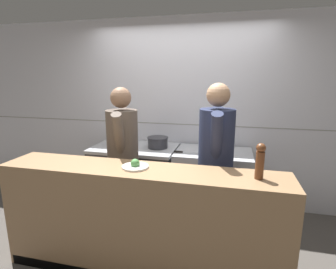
{
  "coord_description": "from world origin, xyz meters",
  "views": [
    {
      "loc": [
        0.68,
        -2.25,
        1.82
      ],
      "look_at": [
        -0.02,
        0.65,
        1.15
      ],
      "focal_mm": 28.0,
      "sensor_mm": 36.0,
      "label": 1
    }
  ],
  "objects_px": {
    "plated_dish_main": "(135,166)",
    "mixing_bowl_steel": "(210,147)",
    "chefs_knife": "(186,152)",
    "sauce_pot": "(158,142)",
    "pepper_mill": "(260,160)",
    "chef_head_cook": "(123,155)",
    "oven_range": "(136,177)",
    "chef_sous": "(216,160)",
    "stock_pot": "(118,139)"
  },
  "relations": [
    {
      "from": "chef_sous",
      "to": "sauce_pot",
      "type": "bearing_deg",
      "value": 138.58
    },
    {
      "from": "pepper_mill",
      "to": "chef_sous",
      "type": "xyz_separation_m",
      "value": [
        -0.37,
        0.54,
        -0.2
      ]
    },
    {
      "from": "chef_head_cook",
      "to": "chef_sous",
      "type": "height_order",
      "value": "chef_sous"
    },
    {
      "from": "chef_head_cook",
      "to": "mixing_bowl_steel",
      "type": "bearing_deg",
      "value": 20.36
    },
    {
      "from": "oven_range",
      "to": "sauce_pot",
      "type": "bearing_deg",
      "value": 3.58
    },
    {
      "from": "plated_dish_main",
      "to": "pepper_mill",
      "type": "relative_size",
      "value": 0.81
    },
    {
      "from": "plated_dish_main",
      "to": "chef_head_cook",
      "type": "bearing_deg",
      "value": 122.84
    },
    {
      "from": "chefs_knife",
      "to": "mixing_bowl_steel",
      "type": "bearing_deg",
      "value": 32.74
    },
    {
      "from": "plated_dish_main",
      "to": "pepper_mill",
      "type": "distance_m",
      "value": 1.05
    },
    {
      "from": "sauce_pot",
      "to": "plated_dish_main",
      "type": "distance_m",
      "value": 1.18
    },
    {
      "from": "sauce_pot",
      "to": "chef_head_cook",
      "type": "height_order",
      "value": "chef_head_cook"
    },
    {
      "from": "pepper_mill",
      "to": "chef_sous",
      "type": "height_order",
      "value": "chef_sous"
    },
    {
      "from": "oven_range",
      "to": "mixing_bowl_steel",
      "type": "height_order",
      "value": "mixing_bowl_steel"
    },
    {
      "from": "sauce_pot",
      "to": "chefs_knife",
      "type": "xyz_separation_m",
      "value": [
        0.41,
        -0.16,
        -0.07
      ]
    },
    {
      "from": "sauce_pot",
      "to": "pepper_mill",
      "type": "bearing_deg",
      "value": -45.37
    },
    {
      "from": "oven_range",
      "to": "chefs_knife",
      "type": "relative_size",
      "value": 2.96
    },
    {
      "from": "mixing_bowl_steel",
      "to": "chefs_knife",
      "type": "distance_m",
      "value": 0.33
    },
    {
      "from": "mixing_bowl_steel",
      "to": "chef_head_cook",
      "type": "height_order",
      "value": "chef_head_cook"
    },
    {
      "from": "stock_pot",
      "to": "chef_head_cook",
      "type": "height_order",
      "value": "chef_head_cook"
    },
    {
      "from": "plated_dish_main",
      "to": "mixing_bowl_steel",
      "type": "bearing_deg",
      "value": 64.74
    },
    {
      "from": "stock_pot",
      "to": "sauce_pot",
      "type": "distance_m",
      "value": 0.58
    },
    {
      "from": "pepper_mill",
      "to": "chef_head_cook",
      "type": "distance_m",
      "value": 1.52
    },
    {
      "from": "sauce_pot",
      "to": "pepper_mill",
      "type": "relative_size",
      "value": 0.96
    },
    {
      "from": "chefs_knife",
      "to": "pepper_mill",
      "type": "bearing_deg",
      "value": -53.68
    },
    {
      "from": "chefs_knife",
      "to": "chef_head_cook",
      "type": "bearing_deg",
      "value": -144.0
    },
    {
      "from": "oven_range",
      "to": "stock_pot",
      "type": "distance_m",
      "value": 0.58
    },
    {
      "from": "mixing_bowl_steel",
      "to": "chef_head_cook",
      "type": "bearing_deg",
      "value": -144.96
    },
    {
      "from": "chefs_knife",
      "to": "chef_head_cook",
      "type": "height_order",
      "value": "chef_head_cook"
    },
    {
      "from": "sauce_pot",
      "to": "pepper_mill",
      "type": "distance_m",
      "value": 1.68
    },
    {
      "from": "stock_pot",
      "to": "chef_sous",
      "type": "distance_m",
      "value": 1.53
    },
    {
      "from": "sauce_pot",
      "to": "chefs_knife",
      "type": "bearing_deg",
      "value": -20.71
    },
    {
      "from": "mixing_bowl_steel",
      "to": "chef_sous",
      "type": "bearing_deg",
      "value": -80.58
    },
    {
      "from": "sauce_pot",
      "to": "chef_head_cook",
      "type": "bearing_deg",
      "value": -110.22
    },
    {
      "from": "oven_range",
      "to": "chef_sous",
      "type": "relative_size",
      "value": 0.64
    },
    {
      "from": "stock_pot",
      "to": "plated_dish_main",
      "type": "distance_m",
      "value": 1.39
    },
    {
      "from": "oven_range",
      "to": "plated_dish_main",
      "type": "relative_size",
      "value": 4.76
    },
    {
      "from": "stock_pot",
      "to": "mixing_bowl_steel",
      "type": "xyz_separation_m",
      "value": [
        1.27,
        -0.0,
        -0.03
      ]
    },
    {
      "from": "oven_range",
      "to": "chefs_knife",
      "type": "height_order",
      "value": "chefs_knife"
    },
    {
      "from": "chefs_knife",
      "to": "chef_sous",
      "type": "bearing_deg",
      "value": -51.5
    },
    {
      "from": "stock_pot",
      "to": "pepper_mill",
      "type": "xyz_separation_m",
      "value": [
        1.75,
        -1.21,
        0.21
      ]
    },
    {
      "from": "mixing_bowl_steel",
      "to": "oven_range",
      "type": "bearing_deg",
      "value": -177.64
    },
    {
      "from": "chefs_knife",
      "to": "chef_head_cook",
      "type": "distance_m",
      "value": 0.8
    },
    {
      "from": "oven_range",
      "to": "mixing_bowl_steel",
      "type": "relative_size",
      "value": 3.82
    },
    {
      "from": "plated_dish_main",
      "to": "sauce_pot",
      "type": "bearing_deg",
      "value": 96.11
    },
    {
      "from": "chefs_knife",
      "to": "plated_dish_main",
      "type": "height_order",
      "value": "plated_dish_main"
    },
    {
      "from": "sauce_pot",
      "to": "plated_dish_main",
      "type": "relative_size",
      "value": 1.18
    },
    {
      "from": "mixing_bowl_steel",
      "to": "chefs_knife",
      "type": "xyz_separation_m",
      "value": [
        -0.28,
        -0.18,
        -0.04
      ]
    },
    {
      "from": "oven_range",
      "to": "pepper_mill",
      "type": "xyz_separation_m",
      "value": [
        1.49,
        -1.16,
        0.73
      ]
    },
    {
      "from": "chef_head_cook",
      "to": "plated_dish_main",
      "type": "bearing_deg",
      "value": -71.84
    },
    {
      "from": "sauce_pot",
      "to": "chef_sous",
      "type": "xyz_separation_m",
      "value": [
        0.8,
        -0.64,
        0.02
      ]
    }
  ]
}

